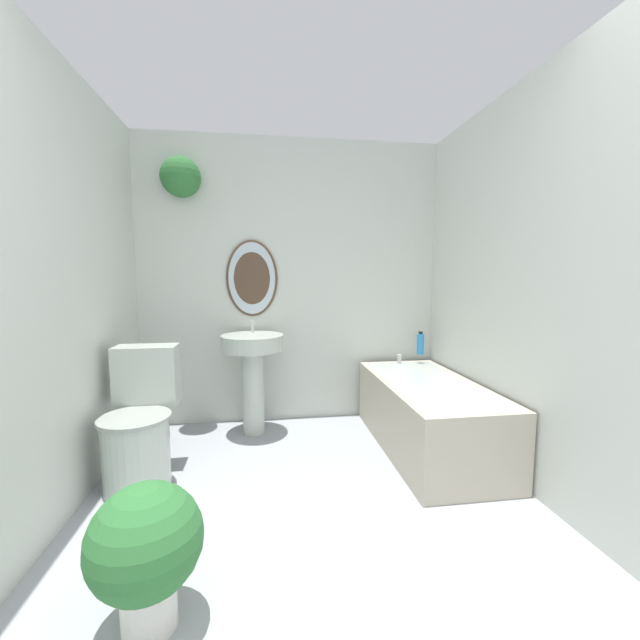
# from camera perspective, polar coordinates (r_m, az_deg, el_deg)

# --- Properties ---
(wall_back) EXTENTS (2.65, 0.31, 2.40)m
(wall_back) POSITION_cam_1_polar(r_m,az_deg,el_deg) (3.39, -5.29, 6.47)
(wall_back) COLOR silver
(wall_back) RESTS_ON ground_plane
(wall_left) EXTENTS (0.06, 2.97, 2.40)m
(wall_left) POSITION_cam_1_polar(r_m,az_deg,el_deg) (2.21, -36.62, 3.71)
(wall_left) COLOR silver
(wall_left) RESTS_ON ground_plane
(wall_right) EXTENTS (0.06, 2.97, 2.40)m
(wall_right) POSITION_cam_1_polar(r_m,az_deg,el_deg) (2.49, 30.29, 4.26)
(wall_right) COLOR silver
(wall_right) RESTS_ON ground_plane
(toilet) EXTENTS (0.40, 0.59, 0.81)m
(toilet) POSITION_cam_1_polar(r_m,az_deg,el_deg) (2.70, -24.70, -13.84)
(toilet) COLOR #B2BCB2
(toilet) RESTS_ON ground_plane
(pedestal_sink) EXTENTS (0.49, 0.49, 0.90)m
(pedestal_sink) POSITION_cam_1_polar(r_m,az_deg,el_deg) (3.16, -9.76, -6.14)
(pedestal_sink) COLOR #B2BCB2
(pedestal_sink) RESTS_ON ground_plane
(bathtub) EXTENTS (0.65, 1.41, 0.58)m
(bathtub) POSITION_cam_1_polar(r_m,az_deg,el_deg) (3.03, 15.34, -12.98)
(bathtub) COLOR #B2A893
(bathtub) RESTS_ON ground_plane
(shampoo_bottle) EXTENTS (0.06, 0.06, 0.20)m
(shampoo_bottle) POSITION_cam_1_polar(r_m,az_deg,el_deg) (3.53, 14.39, -3.37)
(shampoo_bottle) COLOR #2D84C6
(shampoo_bottle) RESTS_ON bathtub
(potted_plant) EXTENTS (0.40, 0.40, 0.53)m
(potted_plant) POSITION_cam_1_polar(r_m,az_deg,el_deg) (1.70, -23.96, -27.87)
(potted_plant) COLOR silver
(potted_plant) RESTS_ON ground_plane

